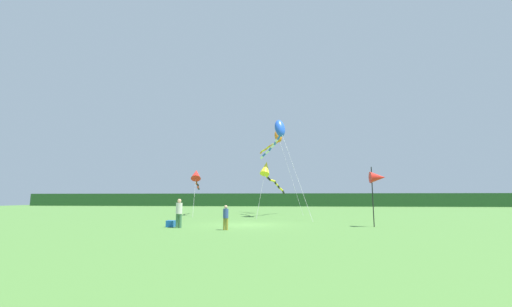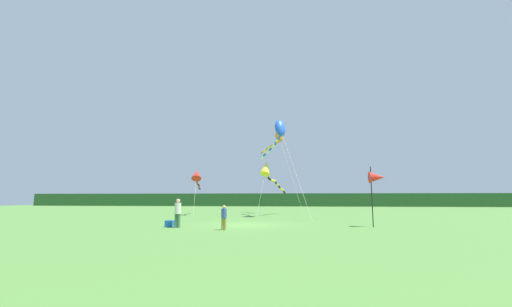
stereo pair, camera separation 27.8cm
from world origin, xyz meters
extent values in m
plane|color=#477533|center=(0.00, 0.00, 0.00)|extent=(120.00, 120.00, 0.00)
cube|color=#234C23|center=(0.00, 45.00, 1.31)|extent=(108.00, 2.37, 2.61)
cylinder|color=#3F724C|center=(-3.74, -2.52, 0.40)|extent=(0.17, 0.17, 0.80)
cylinder|color=#3F724C|center=(-3.55, -2.52, 0.40)|extent=(0.17, 0.17, 0.80)
cylinder|color=silver|center=(-3.64, -2.52, 1.12)|extent=(0.37, 0.37, 0.63)
sphere|color=tan|center=(-3.64, -2.52, 1.55)|extent=(0.23, 0.23, 0.23)
cylinder|color=olive|center=(-0.74, -3.51, 0.32)|extent=(0.13, 0.13, 0.64)
cylinder|color=olive|center=(-0.59, -3.51, 0.32)|extent=(0.13, 0.13, 0.64)
cylinder|color=#334C8C|center=(-0.66, -3.51, 0.89)|extent=(0.29, 0.29, 0.50)
sphere|color=tan|center=(-0.66, -3.51, 1.24)|extent=(0.19, 0.19, 0.19)
cube|color=#1959B2|center=(-4.29, -2.07, 0.19)|extent=(0.45, 0.43, 0.39)
cylinder|color=black|center=(7.84, -0.77, 1.81)|extent=(0.06, 0.06, 3.62)
cone|color=red|center=(8.19, -0.77, 2.97)|extent=(0.90, 0.70, 0.70)
cylinder|color=#B2B2B2|center=(2.89, 12.90, 4.35)|extent=(2.52, 3.72, 8.72)
ellipsoid|color=orange|center=(1.64, 14.75, 8.71)|extent=(1.37, 1.45, 1.67)
cylinder|color=orange|center=(1.49, 15.00, 8.05)|extent=(0.49, 0.63, 0.30)
cylinder|color=yellow|center=(1.12, 15.44, 7.94)|extent=(0.60, 0.57, 0.33)
cylinder|color=orange|center=(0.72, 15.86, 7.82)|extent=(0.55, 0.60, 0.31)
cylinder|color=yellow|center=(0.38, 16.33, 7.69)|extent=(0.50, 0.64, 0.33)
cylinder|color=orange|center=(0.10, 16.84, 7.58)|extent=(0.45, 0.63, 0.28)
cylinder|color=yellow|center=(-0.23, 17.31, 7.47)|extent=(0.59, 0.58, 0.33)
cylinder|color=orange|center=(-0.56, 17.77, 7.32)|extent=(0.46, 0.66, 0.36)
cylinder|color=#B2B2B2|center=(0.35, 7.06, 2.24)|extent=(0.66, 2.33, 4.49)
cone|color=yellow|center=(0.67, 8.21, 4.48)|extent=(1.24, 1.61, 1.60)
cylinder|color=yellow|center=(0.69, 8.64, 3.83)|extent=(0.25, 0.92, 0.43)
cylinder|color=black|center=(0.84, 9.48, 3.59)|extent=(0.45, 0.93, 0.45)
cylinder|color=yellow|center=(1.16, 10.26, 3.41)|extent=(0.60, 0.87, 0.30)
cylinder|color=black|center=(1.40, 11.06, 3.27)|extent=(0.26, 0.91, 0.38)
cylinder|color=yellow|center=(1.51, 11.91, 3.11)|extent=(0.36, 0.91, 0.34)
cylinder|color=black|center=(1.66, 12.75, 2.92)|extent=(0.34, 0.93, 0.43)
cylinder|color=yellow|center=(1.89, 13.57, 2.67)|extent=(0.54, 0.92, 0.46)
cylinder|color=black|center=(2.12, 14.38, 2.39)|extent=(0.34, 0.94, 0.47)
cylinder|color=#B2B2B2|center=(-6.21, 8.83, 2.04)|extent=(0.66, 2.88, 4.09)
cone|color=red|center=(-6.53, 10.26, 4.08)|extent=(1.28, 1.61, 1.45)
cylinder|color=red|center=(-6.59, 10.58, 3.56)|extent=(0.33, 0.73, 0.37)
cylinder|color=black|center=(-6.75, 11.21, 3.43)|extent=(0.41, 0.71, 0.29)
cylinder|color=red|center=(-6.95, 11.83, 3.31)|extent=(0.39, 0.72, 0.34)
cylinder|color=black|center=(-7.04, 12.46, 3.16)|extent=(0.21, 0.70, 0.35)
cylinder|color=red|center=(-7.14, 13.10, 2.97)|extent=(0.41, 0.74, 0.42)
cylinder|color=black|center=(-7.27, 13.73, 2.78)|extent=(0.28, 0.71, 0.34)
cylinder|color=#B2B2B2|center=(3.26, 5.63, 4.07)|extent=(2.50, 4.97, 8.16)
ellipsoid|color=blue|center=(2.02, 8.11, 8.15)|extent=(1.47, 1.63, 1.94)
cylinder|color=blue|center=(1.92, 8.41, 7.34)|extent=(0.41, 0.73, 0.39)
cylinder|color=white|center=(1.70, 9.02, 7.19)|extent=(0.43, 0.70, 0.30)
cylinder|color=blue|center=(1.50, 9.64, 7.04)|extent=(0.36, 0.73, 0.38)
cylinder|color=white|center=(1.25, 10.22, 6.85)|extent=(0.56, 0.69, 0.38)
cylinder|color=blue|center=(0.95, 10.78, 6.64)|extent=(0.45, 0.74, 0.41)
cylinder|color=white|center=(0.63, 11.34, 6.42)|extent=(0.58, 0.69, 0.40)
cylinder|color=blue|center=(0.27, 11.88, 6.22)|extent=(0.54, 0.71, 0.38)
cylinder|color=white|center=(-0.03, 12.45, 6.03)|extent=(0.48, 0.72, 0.38)
camera|label=1|loc=(2.80, -20.70, 1.74)|focal=22.13mm
camera|label=2|loc=(3.08, -20.67, 1.74)|focal=22.13mm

